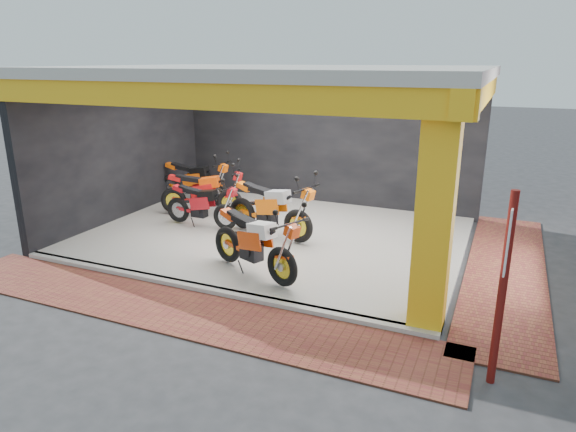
% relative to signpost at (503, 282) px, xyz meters
% --- Properties ---
extents(ground, '(80.00, 80.00, 0.00)m').
position_rel_signpost_xyz_m(ground, '(-4.71, 1.81, -1.34)').
color(ground, '#2D2D30').
rests_on(ground, ground).
extents(showroom_floor, '(8.00, 6.00, 0.10)m').
position_rel_signpost_xyz_m(showroom_floor, '(-4.71, 3.81, -1.29)').
color(showroom_floor, silver).
rests_on(showroom_floor, ground).
extents(showroom_ceiling, '(8.40, 6.40, 0.20)m').
position_rel_signpost_xyz_m(showroom_ceiling, '(-4.71, 3.81, 2.26)').
color(showroom_ceiling, beige).
rests_on(showroom_ceiling, corner_column).
extents(back_wall, '(8.20, 0.20, 3.50)m').
position_rel_signpost_xyz_m(back_wall, '(-4.71, 6.91, 0.41)').
color(back_wall, black).
rests_on(back_wall, ground).
extents(left_wall, '(0.20, 6.20, 3.50)m').
position_rel_signpost_xyz_m(left_wall, '(-8.81, 3.81, 0.41)').
color(left_wall, black).
rests_on(left_wall, ground).
extents(corner_column, '(0.50, 0.50, 3.50)m').
position_rel_signpost_xyz_m(corner_column, '(-0.96, 1.06, 0.41)').
color(corner_column, yellow).
rests_on(corner_column, ground).
extents(header_beam_front, '(8.40, 0.30, 0.40)m').
position_rel_signpost_xyz_m(header_beam_front, '(-4.71, 0.81, 1.96)').
color(header_beam_front, yellow).
rests_on(header_beam_front, corner_column).
extents(header_beam_right, '(0.30, 6.40, 0.40)m').
position_rel_signpost_xyz_m(header_beam_right, '(-0.71, 3.81, 1.96)').
color(header_beam_right, yellow).
rests_on(header_beam_right, corner_column).
extents(floor_kerb, '(8.00, 0.20, 0.10)m').
position_rel_signpost_xyz_m(floor_kerb, '(-4.71, 0.79, -1.29)').
color(floor_kerb, silver).
rests_on(floor_kerb, ground).
extents(paver_front, '(9.00, 1.40, 0.03)m').
position_rel_signpost_xyz_m(paver_front, '(-4.71, 0.01, -1.33)').
color(paver_front, brown).
rests_on(paver_front, ground).
extents(paver_right, '(1.40, 7.00, 0.03)m').
position_rel_signpost_xyz_m(paver_right, '(0.09, 3.81, -1.33)').
color(paver_right, brown).
rests_on(paver_right, ground).
extents(signpost, '(0.10, 0.34, 2.46)m').
position_rel_signpost_xyz_m(signpost, '(0.00, 0.00, 0.00)').
color(signpost, '#60120E').
rests_on(signpost, ground).
extents(moto_hero, '(2.48, 1.69, 1.42)m').
position_rel_signpost_xyz_m(moto_hero, '(-3.42, 1.31, -0.53)').
color(moto_hero, '#E74009').
rests_on(moto_hero, showroom_floor).
extents(moto_row_a, '(2.55, 1.43, 1.47)m').
position_rel_signpost_xyz_m(moto_row_a, '(-3.99, 3.43, -0.51)').
color(moto_row_a, orange).
rests_on(moto_row_a, showroom_floor).
extents(moto_row_b, '(2.04, 0.82, 1.23)m').
position_rel_signpost_xyz_m(moto_row_b, '(-5.84, 3.56, -0.63)').
color(moto_row_b, red).
rests_on(moto_row_b, showroom_floor).
extents(moto_row_c, '(2.35, 1.41, 1.35)m').
position_rel_signpost_xyz_m(moto_row_c, '(-6.29, 4.57, -0.57)').
color(moto_row_c, red).
rests_on(moto_row_c, showroom_floor).
extents(moto_row_d, '(2.28, 0.87, 1.39)m').
position_rel_signpost_xyz_m(moto_row_d, '(-7.08, 5.26, -0.55)').
color(moto_row_d, '#FF5D0A').
rests_on(moto_row_d, showroom_floor).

